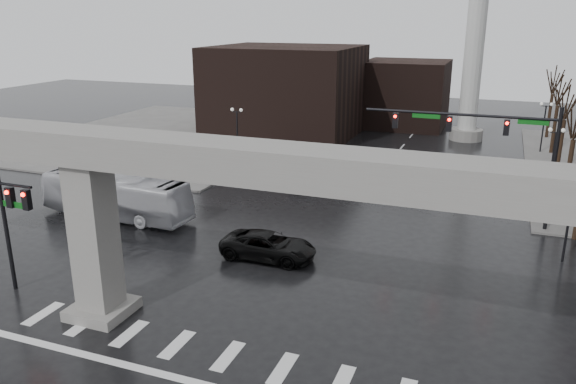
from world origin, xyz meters
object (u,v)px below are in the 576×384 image
signal_mast_arm (492,138)px  pickup_truck (269,246)px  far_car (309,177)px  city_bus (116,196)px

signal_mast_arm → pickup_truck: (-11.19, -10.25, -5.07)m
pickup_truck → far_car: bearing=8.4°
signal_mast_arm → city_bus: size_ratio=1.09×
signal_mast_arm → pickup_truck: 16.00m
signal_mast_arm → pickup_truck: size_ratio=2.22×
pickup_truck → city_bus: size_ratio=0.49×
signal_mast_arm → city_bus: signal_mast_arm is taller
pickup_truck → far_car: (-2.37, 14.26, 0.01)m
signal_mast_arm → far_car: (-13.57, 4.00, -5.06)m
signal_mast_arm → pickup_truck: signal_mast_arm is taller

